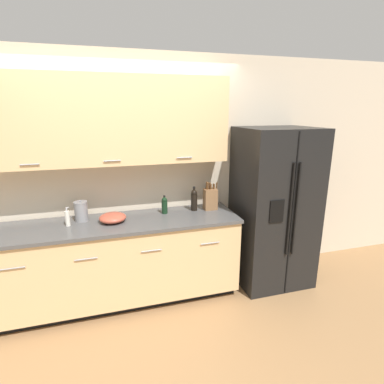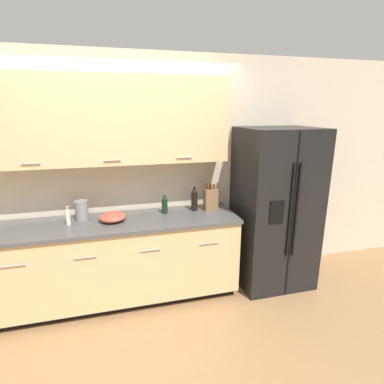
{
  "view_description": "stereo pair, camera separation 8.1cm",
  "coord_description": "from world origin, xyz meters",
  "px_view_note": "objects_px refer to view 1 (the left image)",
  "views": [
    {
      "loc": [
        -0.23,
        -2.25,
        2.02
      ],
      "look_at": [
        0.63,
        0.7,
        1.17
      ],
      "focal_mm": 28.0,
      "sensor_mm": 36.0,
      "label": 1
    },
    {
      "loc": [
        -0.16,
        -2.27,
        2.02
      ],
      "look_at": [
        0.63,
        0.7,
        1.17
      ],
      "focal_mm": 28.0,
      "sensor_mm": 36.0,
      "label": 2
    }
  ],
  "objects_px": {
    "oil_bottle": "(165,205)",
    "mixing_bowl": "(113,218)",
    "knife_block": "(210,199)",
    "steel_canister": "(81,211)",
    "refrigerator": "(274,208)",
    "soap_dispenser": "(67,218)",
    "wine_bottle": "(194,199)"
  },
  "relations": [
    {
      "from": "steel_canister",
      "to": "wine_bottle",
      "type": "bearing_deg",
      "value": -0.26
    },
    {
      "from": "oil_bottle",
      "to": "refrigerator",
      "type": "bearing_deg",
      "value": -7.13
    },
    {
      "from": "refrigerator",
      "to": "knife_block",
      "type": "relative_size",
      "value": 5.65
    },
    {
      "from": "oil_bottle",
      "to": "mixing_bowl",
      "type": "relative_size",
      "value": 0.75
    },
    {
      "from": "knife_block",
      "to": "refrigerator",
      "type": "bearing_deg",
      "value": -11.63
    },
    {
      "from": "wine_bottle",
      "to": "steel_canister",
      "type": "height_order",
      "value": "wine_bottle"
    },
    {
      "from": "refrigerator",
      "to": "soap_dispenser",
      "type": "bearing_deg",
      "value": 178.47
    },
    {
      "from": "wine_bottle",
      "to": "mixing_bowl",
      "type": "distance_m",
      "value": 0.91
    },
    {
      "from": "oil_bottle",
      "to": "steel_canister",
      "type": "relative_size",
      "value": 0.93
    },
    {
      "from": "oil_bottle",
      "to": "mixing_bowl",
      "type": "height_order",
      "value": "oil_bottle"
    },
    {
      "from": "wine_bottle",
      "to": "mixing_bowl",
      "type": "bearing_deg",
      "value": -172.51
    },
    {
      "from": "oil_bottle",
      "to": "steel_canister",
      "type": "distance_m",
      "value": 0.86
    },
    {
      "from": "knife_block",
      "to": "soap_dispenser",
      "type": "bearing_deg",
      "value": -176.55
    },
    {
      "from": "knife_block",
      "to": "steel_canister",
      "type": "relative_size",
      "value": 1.48
    },
    {
      "from": "refrigerator",
      "to": "soap_dispenser",
      "type": "relative_size",
      "value": 9.57
    },
    {
      "from": "knife_block",
      "to": "wine_bottle",
      "type": "bearing_deg",
      "value": 175.07
    },
    {
      "from": "oil_bottle",
      "to": "steel_canister",
      "type": "xyz_separation_m",
      "value": [
        -0.86,
        0.01,
        0.01
      ]
    },
    {
      "from": "knife_block",
      "to": "mixing_bowl",
      "type": "distance_m",
      "value": 1.09
    },
    {
      "from": "wine_bottle",
      "to": "mixing_bowl",
      "type": "xyz_separation_m",
      "value": [
        -0.89,
        -0.12,
        -0.08
      ]
    },
    {
      "from": "refrigerator",
      "to": "knife_block",
      "type": "xyz_separation_m",
      "value": [
        -0.73,
        0.15,
        0.13
      ]
    },
    {
      "from": "steel_canister",
      "to": "mixing_bowl",
      "type": "relative_size",
      "value": 0.81
    },
    {
      "from": "soap_dispenser",
      "to": "refrigerator",
      "type": "bearing_deg",
      "value": -1.53
    },
    {
      "from": "refrigerator",
      "to": "mixing_bowl",
      "type": "bearing_deg",
      "value": 178.46
    },
    {
      "from": "wine_bottle",
      "to": "mixing_bowl",
      "type": "relative_size",
      "value": 1.02
    },
    {
      "from": "knife_block",
      "to": "steel_canister",
      "type": "height_order",
      "value": "knife_block"
    },
    {
      "from": "refrigerator",
      "to": "steel_canister",
      "type": "height_order",
      "value": "refrigerator"
    },
    {
      "from": "refrigerator",
      "to": "oil_bottle",
      "type": "bearing_deg",
      "value": 172.87
    },
    {
      "from": "soap_dispenser",
      "to": "mixing_bowl",
      "type": "height_order",
      "value": "soap_dispenser"
    },
    {
      "from": "wine_bottle",
      "to": "soap_dispenser",
      "type": "relative_size",
      "value": 1.43
    },
    {
      "from": "refrigerator",
      "to": "knife_block",
      "type": "height_order",
      "value": "refrigerator"
    },
    {
      "from": "mixing_bowl",
      "to": "knife_block",
      "type": "bearing_deg",
      "value": 5.37
    },
    {
      "from": "wine_bottle",
      "to": "soap_dispenser",
      "type": "bearing_deg",
      "value": -175.37
    }
  ]
}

